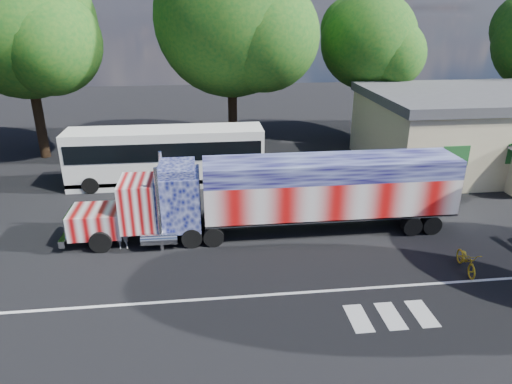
{
  "coord_description": "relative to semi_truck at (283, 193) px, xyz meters",
  "views": [
    {
      "loc": [
        -2.42,
        -17.76,
        10.35
      ],
      "look_at": [
        0.0,
        3.0,
        1.9
      ],
      "focal_mm": 32.0,
      "sensor_mm": 36.0,
      "label": 1
    }
  ],
  "objects": [
    {
      "name": "woman",
      "position": [
        -7.57,
        -0.76,
        -1.22
      ],
      "size": [
        0.66,
        0.49,
        1.68
      ],
      "primitive_type": "imported",
      "rotation": [
        0.0,
        0.0,
        0.14
      ],
      "color": "slate",
      "rests_on": "ground"
    },
    {
      "name": "coach_bus",
      "position": [
        -6.04,
        7.63,
        -0.25
      ],
      "size": [
        12.02,
        2.8,
        3.5
      ],
      "color": "white",
      "rests_on": "ground"
    },
    {
      "name": "bicycle",
      "position": [
        7.11,
        -4.46,
        -1.56
      ],
      "size": [
        0.95,
        1.99,
        1.01
      ],
      "primitive_type": "imported",
      "rotation": [
        0.0,
        0.0,
        -0.15
      ],
      "color": "gold",
      "rests_on": "ground"
    },
    {
      "name": "tree_ne_a",
      "position": [
        9.68,
        16.35,
        5.81
      ],
      "size": [
        7.9,
        7.53,
        11.7
      ],
      "color": "black",
      "rests_on": "ground"
    },
    {
      "name": "ground",
      "position": [
        -1.22,
        -2.26,
        -2.06
      ],
      "size": [
        100.0,
        100.0,
        0.0
      ],
      "primitive_type": "plane",
      "color": "black"
    },
    {
      "name": "lane_markings",
      "position": [
        0.49,
        -6.03,
        -2.06
      ],
      "size": [
        30.0,
        2.67,
        0.01
      ],
      "color": "silver",
      "rests_on": "ground"
    },
    {
      "name": "semi_truck",
      "position": [
        0.0,
        0.0,
        0.0
      ],
      "size": [
        18.82,
        2.97,
        4.01
      ],
      "color": "black",
      "rests_on": "ground"
    },
    {
      "name": "tree_nw_a",
      "position": [
        -15.34,
        14.2,
        7.17
      ],
      "size": [
        10.31,
        9.82,
        14.2
      ],
      "color": "black",
      "rests_on": "ground"
    },
    {
      "name": "tree_n_mid",
      "position": [
        -1.18,
        15.02,
        7.49
      ],
      "size": [
        11.65,
        11.1,
        15.16
      ],
      "color": "black",
      "rests_on": "ground"
    }
  ]
}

